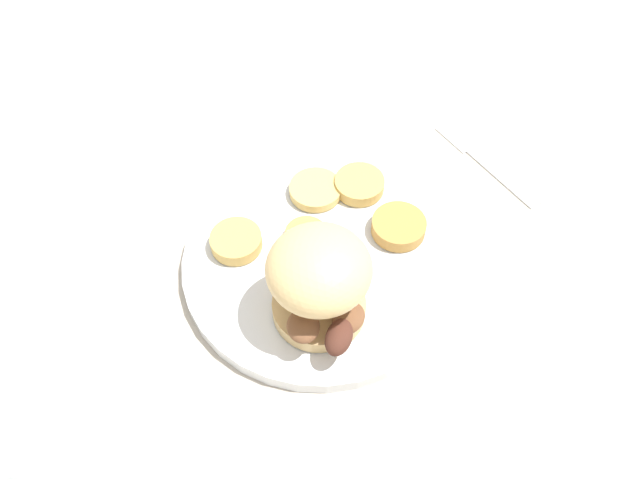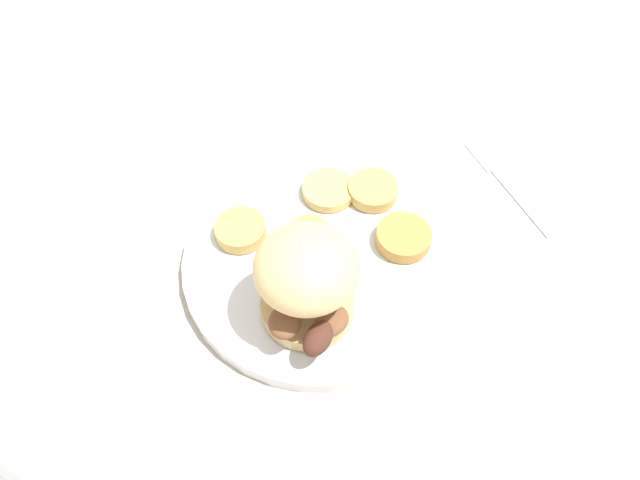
# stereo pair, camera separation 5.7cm
# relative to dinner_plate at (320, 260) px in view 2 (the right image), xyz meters

# --- Properties ---
(ground_plane) EXTENTS (4.00, 4.00, 0.00)m
(ground_plane) POSITION_rel_dinner_plate_xyz_m (0.00, 0.00, -0.01)
(ground_plane) COLOR #B2A899
(dinner_plate) EXTENTS (0.26, 0.26, 0.02)m
(dinner_plate) POSITION_rel_dinner_plate_xyz_m (0.00, 0.00, 0.00)
(dinner_plate) COLOR white
(dinner_plate) RESTS_ON ground_plane
(sandwich) EXTENTS (0.09, 0.10, 0.10)m
(sandwich) POSITION_rel_dinner_plate_xyz_m (0.01, -0.06, 0.06)
(sandwich) COLOR tan
(sandwich) RESTS_ON dinner_plate
(potato_round_0) EXTENTS (0.05, 0.05, 0.01)m
(potato_round_0) POSITION_rel_dinner_plate_xyz_m (-0.08, -0.00, 0.01)
(potato_round_0) COLOR tan
(potato_round_0) RESTS_ON dinner_plate
(potato_round_1) EXTENTS (0.04, 0.04, 0.01)m
(potato_round_1) POSITION_rel_dinner_plate_xyz_m (-0.02, 0.02, 0.01)
(potato_round_1) COLOR tan
(potato_round_1) RESTS_ON dinner_plate
(potato_round_2) EXTENTS (0.05, 0.05, 0.01)m
(potato_round_2) POSITION_rel_dinner_plate_xyz_m (-0.02, 0.08, 0.01)
(potato_round_2) COLOR #DBB766
(potato_round_2) RESTS_ON dinner_plate
(potato_round_3) EXTENTS (0.05, 0.05, 0.01)m
(potato_round_3) POSITION_rel_dinner_plate_xyz_m (0.07, 0.04, 0.01)
(potato_round_3) COLOR #BC8942
(potato_round_3) RESTS_ON dinner_plate
(potato_round_4) EXTENTS (0.05, 0.05, 0.01)m
(potato_round_4) POSITION_rel_dinner_plate_xyz_m (0.03, 0.09, 0.01)
(potato_round_4) COLOR tan
(potato_round_4) RESTS_ON dinner_plate
(fork) EXTENTS (0.11, 0.12, 0.00)m
(fork) POSITION_rel_dinner_plate_xyz_m (0.16, 0.16, -0.01)
(fork) COLOR silver
(fork) RESTS_ON ground_plane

